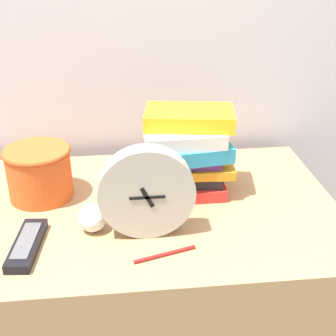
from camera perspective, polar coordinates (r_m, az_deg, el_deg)
desk at (r=1.37m, az=-4.18°, el=-17.85°), size 1.02×0.61×0.73m
desk_clock at (r=1.00m, az=-2.63°, el=-3.03°), size 0.21×0.05×0.21m
book_stack at (r=1.17m, az=2.13°, el=1.80°), size 0.25×0.19×0.22m
basket at (r=1.20m, az=-15.44°, el=-0.37°), size 0.17×0.17×0.13m
tv_remote at (r=1.04m, az=-16.82°, el=-8.91°), size 0.07×0.18×0.02m
crumpled_paper_ball at (r=1.06m, az=-9.19°, el=-6.02°), size 0.06×0.06×0.06m
pen at (r=0.98m, az=-0.36°, el=-10.46°), size 0.13×0.05×0.01m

